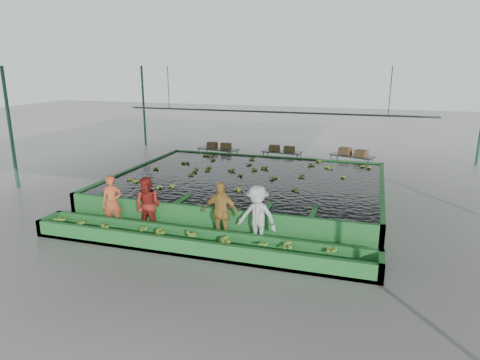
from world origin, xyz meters
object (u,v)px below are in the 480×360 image
(flotation_tank, at_px, (248,187))
(worker_a, at_px, (112,202))
(packing_table_left, at_px, (218,157))
(box_stack_mid, at_px, (282,151))
(box_stack_right, at_px, (353,155))
(box_stack_left, at_px, (219,148))
(worker_b, at_px, (148,206))
(packing_table_mid, at_px, (282,160))
(sorting_trough, at_px, (196,242))
(packing_table_right, at_px, (352,164))
(worker_c, at_px, (221,213))
(worker_d, at_px, (257,217))

(flotation_tank, bearing_deg, worker_a, -126.35)
(flotation_tank, xyz_separation_m, packing_table_left, (-3.03, 4.84, 0.02))
(flotation_tank, xyz_separation_m, worker_a, (-3.16, -4.30, 0.41))
(box_stack_mid, height_order, box_stack_right, box_stack_right)
(worker_a, xyz_separation_m, box_stack_left, (0.17, 9.22, 0.08))
(worker_b, distance_m, packing_table_mid, 9.91)
(sorting_trough, relative_size, box_stack_left, 7.93)
(packing_table_left, bearing_deg, packing_table_right, 3.50)
(worker_b, xyz_separation_m, box_stack_right, (5.53, 9.51, 0.04))
(worker_c, distance_m, packing_table_left, 9.79)
(worker_c, relative_size, box_stack_left, 1.44)
(sorting_trough, bearing_deg, box_stack_mid, 89.07)
(box_stack_left, relative_size, box_stack_right, 0.90)
(flotation_tank, relative_size, packing_table_left, 4.87)
(worker_c, bearing_deg, packing_table_mid, 91.15)
(worker_a, bearing_deg, box_stack_mid, 47.94)
(sorting_trough, relative_size, worker_b, 5.68)
(worker_d, relative_size, box_stack_mid, 1.42)
(worker_b, height_order, packing_table_left, worker_b)
(worker_a, xyz_separation_m, worker_b, (1.27, 0.00, 0.02))
(worker_a, bearing_deg, packing_table_mid, 47.88)
(packing_table_right, bearing_deg, packing_table_mid, 177.77)
(box_stack_mid, bearing_deg, sorting_trough, -90.93)
(worker_d, relative_size, box_stack_right, 1.28)
(packing_table_mid, distance_m, box_stack_right, 3.48)
(packing_table_mid, height_order, box_stack_mid, box_stack_mid)
(flotation_tank, relative_size, box_stack_right, 7.12)
(packing_table_left, height_order, packing_table_mid, packing_table_left)
(packing_table_mid, distance_m, box_stack_left, 3.26)
(worker_b, relative_size, worker_d, 0.98)
(packing_table_right, distance_m, box_stack_right, 0.46)
(packing_table_mid, relative_size, box_stack_left, 1.52)
(flotation_tank, relative_size, box_stack_left, 7.93)
(worker_c, height_order, box_stack_left, worker_c)
(worker_a, relative_size, worker_c, 0.95)
(packing_table_mid, relative_size, box_stack_mid, 1.51)
(flotation_tank, height_order, worker_c, worker_c)
(worker_d, xyz_separation_m, packing_table_mid, (-1.37, 9.67, -0.47))
(flotation_tank, height_order, worker_a, worker_a)
(packing_table_left, xyz_separation_m, box_stack_mid, (3.20, 0.52, 0.41))
(worker_a, bearing_deg, box_stack_right, 31.44)
(flotation_tank, distance_m, box_stack_right, 6.37)
(sorting_trough, distance_m, box_stack_mid, 10.48)
(box_stack_right, bearing_deg, worker_c, -108.47)
(worker_c, relative_size, box_stack_right, 1.29)
(worker_a, height_order, packing_table_mid, worker_a)
(sorting_trough, distance_m, box_stack_left, 10.48)
(packing_table_right, height_order, box_stack_right, box_stack_right)
(sorting_trough, height_order, worker_b, worker_b)
(box_stack_mid, bearing_deg, box_stack_left, -172.14)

